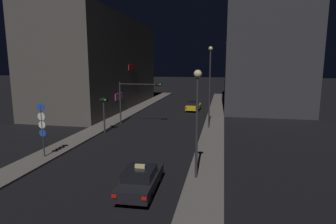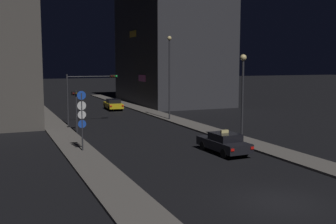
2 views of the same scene
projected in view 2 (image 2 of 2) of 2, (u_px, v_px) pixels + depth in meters
The scene contains 11 objects.
ground_plane at pixel (279, 202), 18.11m from camera, with size 300.00×300.00×0.00m, color black.
sidewalk_left at pixel (49, 120), 43.22m from camera, with size 2.28×64.18×0.15m, color #5B5651.
sidewalk_right at pixel (159, 115), 48.03m from camera, with size 2.28×64.18×0.15m, color #5B5651.
building_facade_right at pixel (171, 29), 61.39m from camera, with size 11.94×19.49×22.35m.
taxi at pixel (224, 143), 27.78m from camera, with size 1.94×4.51×1.62m.
far_car at pixel (113, 104), 53.57m from camera, with size 2.04×4.54×1.42m.
traffic_light_overhead at pixel (88, 87), 40.91m from camera, with size 5.17×0.42×5.01m.
traffic_light_left_kerb at pixel (76, 102), 35.94m from camera, with size 0.80×0.42×3.72m.
sign_pole_left at pixel (82, 116), 27.81m from camera, with size 0.60×0.10×4.10m.
street_lamp_near_block at pixel (243, 84), 30.50m from camera, with size 0.48×0.48×6.60m.
street_lamp_far_block at pixel (169, 68), 43.22m from camera, with size 0.45×0.45×8.76m.
Camera 2 is at (-11.33, -14.22, 6.12)m, focal length 43.82 mm.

